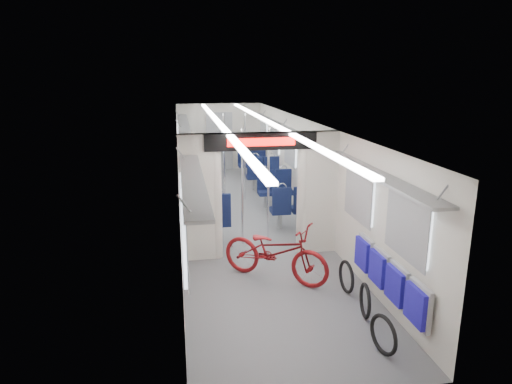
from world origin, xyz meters
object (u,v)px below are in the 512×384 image
at_px(bicycle, 275,251).
at_px(bike_hoop_c, 346,278).
at_px(seat_bay_near_left, 204,203).
at_px(seat_bay_near_right, 283,195).
at_px(stanchion_far_left, 224,158).
at_px(seat_bay_far_right, 257,165).
at_px(seat_bay_far_left, 196,167).
at_px(stanchion_near_right, 268,186).
at_px(bike_hoop_b, 365,302).
at_px(stanchion_near_left, 242,188).
at_px(stanchion_far_right, 245,157).
at_px(flip_bench, 388,276).
at_px(bike_hoop_a, 383,337).

xyz_separation_m(bicycle, bike_hoop_c, (0.99, -0.64, -0.26)).
distance_m(bike_hoop_c, seat_bay_near_left, 4.02).
relative_size(seat_bay_near_right, stanchion_far_left, 0.84).
bearing_deg(bicycle, seat_bay_far_right, 30.09).
relative_size(bicycle, seat_bay_far_left, 0.85).
relative_size(seat_bay_near_right, seat_bay_far_right, 0.91).
height_order(stanchion_near_right, stanchion_far_left, same).
relative_size(bike_hoop_c, stanchion_far_left, 0.23).
height_order(bike_hoop_b, stanchion_near_right, stanchion_near_right).
relative_size(bike_hoop_b, stanchion_near_left, 0.22).
bearing_deg(seat_bay_far_right, seat_bay_near_right, -90.00).
relative_size(seat_bay_far_right, stanchion_far_right, 0.93).
bearing_deg(seat_bay_far_right, stanchion_near_right, -97.39).
height_order(bicycle, flip_bench, bicycle).
bearing_deg(stanchion_near_right, bike_hoop_a, -81.12).
bearing_deg(stanchion_near_right, bike_hoop_c, -72.38).
bearing_deg(seat_bay_near_left, stanchion_far_left, 72.40).
xyz_separation_m(seat_bay_near_right, seat_bay_far_left, (-1.87, 3.53, 0.04)).
height_order(flip_bench, seat_bay_near_right, seat_bay_near_right).
distance_m(bicycle, seat_bay_near_left, 3.02).
height_order(bike_hoop_b, stanchion_far_right, stanchion_far_right).
xyz_separation_m(bike_hoop_b, bike_hoop_c, (0.01, 0.75, 0.01)).
bearing_deg(bicycle, stanchion_far_right, 34.73).
bearing_deg(seat_bay_near_right, bicycle, -105.01).
distance_m(bike_hoop_c, stanchion_far_left, 5.85).
bearing_deg(bike_hoop_a, seat_bay_far_left, 101.50).
height_order(seat_bay_far_left, stanchion_near_left, stanchion_near_left).
relative_size(seat_bay_far_right, stanchion_near_left, 0.93).
bearing_deg(stanchion_near_left, bicycle, -80.04).
distance_m(seat_bay_near_left, seat_bay_near_right, 1.92).
xyz_separation_m(seat_bay_far_right, stanchion_near_right, (-0.65, -5.02, 0.60)).
xyz_separation_m(bike_hoop_a, bike_hoop_b, (0.13, 0.86, -0.01)).
distance_m(seat_bay_near_left, seat_bay_far_left, 3.97).
bearing_deg(stanchion_near_left, bike_hoop_c, -61.01).
bearing_deg(flip_bench, stanchion_near_left, 117.54).
bearing_deg(stanchion_near_right, bike_hoop_b, -76.59).
distance_m(seat_bay_near_right, stanchion_near_right, 1.77).
bearing_deg(bike_hoop_b, seat_bay_far_right, 90.71).
xyz_separation_m(bicycle, seat_bay_far_left, (-0.99, 6.82, 0.07)).
relative_size(bike_hoop_c, stanchion_near_right, 0.23).
xyz_separation_m(bike_hoop_c, stanchion_near_right, (-0.76, 2.40, 0.92)).
bearing_deg(bicycle, stanchion_near_left, 47.46).
distance_m(bike_hoop_c, seat_bay_near_right, 3.94).
height_order(flip_bench, stanchion_near_left, stanchion_near_left).
xyz_separation_m(bike_hoop_a, bike_hoop_c, (0.14, 1.61, 0.00)).
bearing_deg(seat_bay_far_right, flip_bench, -87.06).
distance_m(bike_hoop_a, stanchion_far_right, 7.29).
distance_m(seat_bay_far_left, stanchion_near_left, 5.21).
relative_size(bike_hoop_a, seat_bay_near_right, 0.26).
bearing_deg(stanchion_near_left, bike_hoop_a, -73.67).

